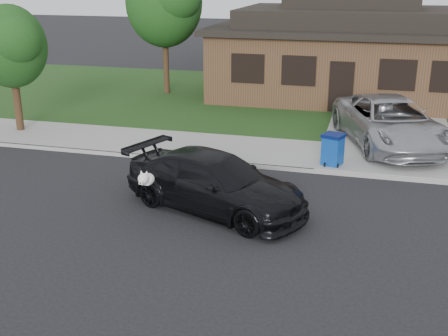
# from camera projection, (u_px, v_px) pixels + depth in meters

# --- Properties ---
(ground) EXTENTS (120.00, 120.00, 0.00)m
(ground) POSITION_uv_depth(u_px,v_px,m) (156.00, 204.00, 14.73)
(ground) COLOR black
(ground) RESTS_ON ground
(sidewalk) EXTENTS (60.00, 3.00, 0.12)m
(sidewalk) POSITION_uv_depth(u_px,v_px,m) (209.00, 147.00, 19.27)
(sidewalk) COLOR gray
(sidewalk) RESTS_ON ground
(curb) EXTENTS (60.00, 0.12, 0.12)m
(curb) POSITION_uv_depth(u_px,v_px,m) (196.00, 161.00, 17.90)
(curb) COLOR gray
(curb) RESTS_ON ground
(lawn) EXTENTS (60.00, 13.00, 0.13)m
(lawn) POSITION_uv_depth(u_px,v_px,m) (256.00, 99.00, 26.57)
(lawn) COLOR #193814
(lawn) RESTS_ON ground
(driveway) EXTENTS (4.50, 13.00, 0.14)m
(driveway) POSITION_uv_depth(u_px,v_px,m) (388.00, 123.00, 22.38)
(driveway) COLOR gray
(driveway) RESTS_ON ground
(sedan) EXTENTS (5.36, 3.67, 1.44)m
(sedan) POSITION_uv_depth(u_px,v_px,m) (215.00, 183.00, 14.20)
(sedan) COLOR black
(sedan) RESTS_ON ground
(minivan) EXTENTS (4.45, 6.36, 1.61)m
(minivan) POSITION_uv_depth(u_px,v_px,m) (390.00, 122.00, 19.02)
(minivan) COLOR #A2A3A9
(minivan) RESTS_ON driveway
(recycling_bin) EXTENTS (0.76, 0.76, 0.99)m
(recycling_bin) POSITION_uv_depth(u_px,v_px,m) (333.00, 149.00, 17.20)
(recycling_bin) COLOR #0D3D95
(recycling_bin) RESTS_ON sidewalk
(house) EXTENTS (12.60, 8.60, 4.65)m
(house) POSITION_uv_depth(u_px,v_px,m) (348.00, 52.00, 26.73)
(house) COLOR #422B1C
(house) RESTS_ON ground
(tree_0) EXTENTS (3.78, 3.60, 6.34)m
(tree_0) POSITION_uv_depth(u_px,v_px,m) (166.00, 1.00, 26.04)
(tree_0) COLOR #332114
(tree_0) RESTS_ON ground
(tree_2) EXTENTS (2.73, 2.60, 4.59)m
(tree_2) POSITION_uv_depth(u_px,v_px,m) (12.00, 46.00, 20.10)
(tree_2) COLOR #332114
(tree_2) RESTS_ON ground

